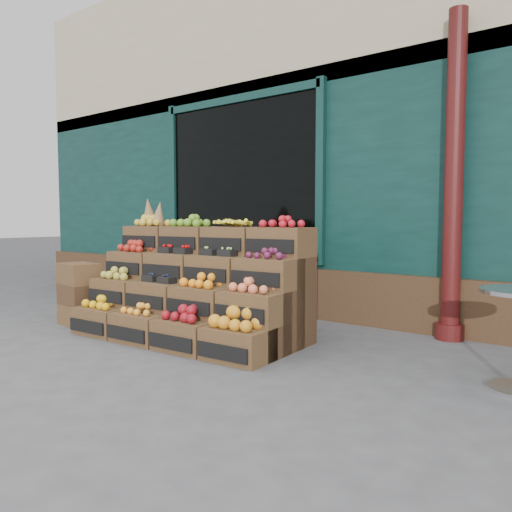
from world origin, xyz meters
The scene contains 5 objects.
ground centered at (0.00, 0.00, 0.00)m, with size 60.00×60.00×0.00m, color #4D4D50.
shop_facade centered at (0.00, 5.11, 2.40)m, with size 12.00×6.24×4.80m.
crate_display centered at (-0.90, 0.60, 0.44)m, with size 2.36×1.24×1.44m.
spare_crates centered at (-2.34, 0.20, 0.35)m, with size 0.51×0.39×0.70m.
shopkeeper centered at (-1.80, 2.80, 1.07)m, with size 0.78×0.51×2.13m, color #195723.
Camera 1 is at (2.65, -3.02, 1.19)m, focal length 35.00 mm.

